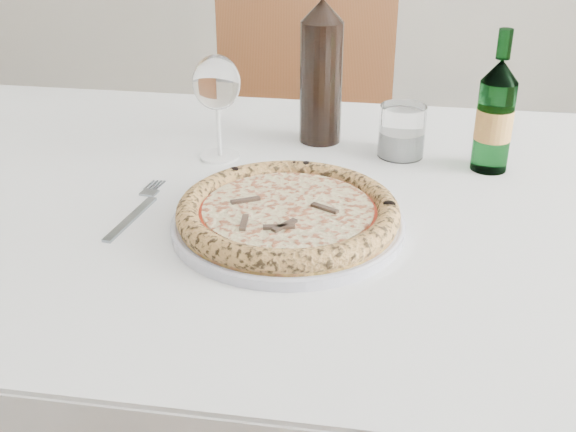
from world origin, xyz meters
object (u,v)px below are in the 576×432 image
object	(u,v)px
dining_table	(297,246)
pizza	(288,212)
wine_glass	(217,85)
beer_bottle	(495,116)
wine_bottle	(321,70)
tumbler	(402,134)
plate	(288,223)
chair_far	(309,141)

from	to	relation	value
dining_table	pizza	xyz separation A→B (m)	(-0.00, -0.10, 0.11)
wine_glass	beer_bottle	bearing A→B (deg)	0.97
pizza	wine_bottle	size ratio (longest dim) A/B	1.01
pizza	tumbler	xyz separation A→B (m)	(0.15, 0.29, 0.01)
dining_table	wine_bottle	xyz separation A→B (m)	(0.01, 0.24, 0.21)
dining_table	pizza	size ratio (longest dim) A/B	5.37
dining_table	plate	distance (m)	0.13
wine_glass	dining_table	bearing A→B (deg)	-43.65
tumbler	beer_bottle	bearing A→B (deg)	-16.02
chair_far	plate	size ratio (longest dim) A/B	2.99
dining_table	tumbler	bearing A→B (deg)	50.75
dining_table	beer_bottle	size ratio (longest dim) A/B	7.19
chair_far	plate	bearing A→B (deg)	-86.02
tumbler	wine_bottle	world-z (taller)	wine_bottle
wine_glass	beer_bottle	world-z (taller)	beer_bottle
wine_glass	tumbler	size ratio (longest dim) A/B	2.01
dining_table	plate	xyz separation A→B (m)	(-0.00, -0.10, 0.09)
plate	wine_bottle	distance (m)	0.36
chair_far	tumbler	bearing A→B (deg)	-70.99
pizza	wine_glass	bearing A→B (deg)	121.29
beer_bottle	dining_table	bearing A→B (deg)	-153.33
wine_glass	wine_bottle	world-z (taller)	wine_bottle
beer_bottle	wine_bottle	distance (m)	0.29
chair_far	dining_table	bearing A→B (deg)	-85.53
tumbler	wine_bottle	size ratio (longest dim) A/B	0.29
wine_glass	wine_bottle	size ratio (longest dim) A/B	0.58
dining_table	tumbler	world-z (taller)	tumbler
plate	wine_bottle	world-z (taller)	wine_bottle
tumbler	beer_bottle	size ratio (longest dim) A/B	0.39
chair_far	wine_bottle	distance (m)	0.67
dining_table	plate	size ratio (longest dim) A/B	5.12
pizza	wine_glass	xyz separation A→B (m)	(-0.14, 0.24, 0.10)
chair_far	plate	xyz separation A→B (m)	(0.06, -0.91, 0.23)
dining_table	chair_far	xyz separation A→B (m)	(-0.06, 0.81, -0.14)
dining_table	wine_glass	bearing A→B (deg)	136.35
plate	wine_bottle	bearing A→B (deg)	87.94
chair_far	tumbler	world-z (taller)	chair_far
tumbler	wine_glass	bearing A→B (deg)	-170.96
chair_far	pizza	distance (m)	0.94
beer_bottle	wine_glass	bearing A→B (deg)	-179.03
plate	pizza	world-z (taller)	pizza
wine_glass	pizza	bearing A→B (deg)	-58.71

